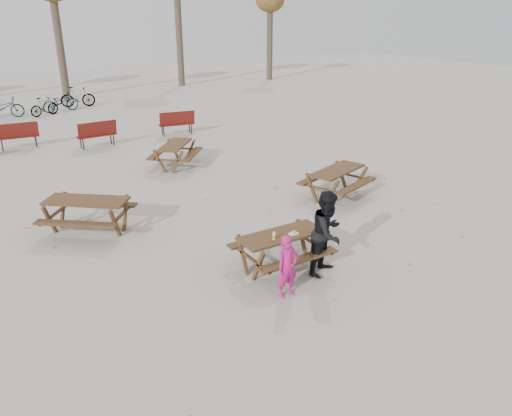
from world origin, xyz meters
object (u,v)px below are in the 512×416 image
food_tray (294,234)px  soda_bottle (274,236)px  child (287,267)px  picnic_table_far (176,155)px  main_picnic_table (282,242)px  picnic_table_east (337,183)px  adult (328,233)px  picnic_table_north (88,216)px

food_tray → soda_bottle: (-0.47, 0.02, 0.05)m
child → picnic_table_far: size_ratio=0.68×
main_picnic_table → food_tray: 0.32m
soda_bottle → child: bearing=-106.4°
picnic_table_east → picnic_table_far: 5.86m
main_picnic_table → adult: 0.97m
food_tray → soda_bottle: bearing=177.5°
soda_bottle → adult: adult is taller
picnic_table_east → food_tray: bearing=-159.8°
picnic_table_far → adult: bearing=-141.7°
main_picnic_table → picnic_table_far: (1.01, 7.87, -0.20)m
soda_bottle → picnic_table_east: soda_bottle is taller
soda_bottle → picnic_table_north: size_ratio=0.09×
picnic_table_east → picnic_table_far: bearing=99.4°
soda_bottle → picnic_table_north: 4.88m
soda_bottle → food_tray: bearing=-2.5°
picnic_table_far → picnic_table_east: bearing=-111.7°
soda_bottle → child: (-0.24, -0.82, -0.24)m
picnic_table_far → picnic_table_north: bearing=175.5°
soda_bottle → picnic_table_far: bearing=80.8°
child → main_picnic_table: bearing=59.6°
child → picnic_table_east: bearing=38.7°
main_picnic_table → child: 1.09m
adult → picnic_table_east: 4.53m
adult → soda_bottle: bearing=129.3°
main_picnic_table → food_tray: food_tray is taller
soda_bottle → picnic_table_east: 4.93m
main_picnic_table → picnic_table_north: picnic_table_north is taller
soda_bottle → adult: bearing=-26.7°
adult → picnic_table_north: 5.83m
child → picnic_table_far: (1.53, 8.82, -0.22)m
food_tray → child: bearing=-131.6°
main_picnic_table → picnic_table_east: 4.61m
main_picnic_table → soda_bottle: bearing=-153.8°
soda_bottle → picnic_table_far: 8.12m
adult → picnic_table_far: size_ratio=0.97×
picnic_table_north → picnic_table_east: bearing=28.1°
picnic_table_east → picnic_table_far: picnic_table_east is taller
main_picnic_table → child: size_ratio=1.47×
food_tray → child: 1.08m
food_tray → adult: size_ratio=0.10×
food_tray → main_picnic_table: bearing=139.0°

